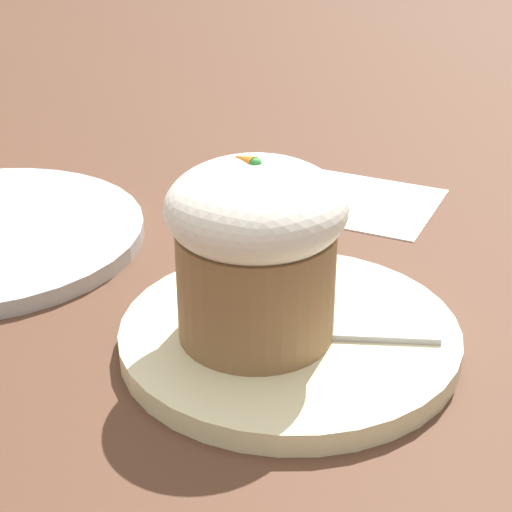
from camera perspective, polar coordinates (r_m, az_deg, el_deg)
ground_plane at (r=0.53m, az=2.22°, el=-6.02°), size 4.00×4.00×0.00m
dessert_plate at (r=0.53m, az=2.24°, el=-5.37°), size 0.21×0.21×0.01m
carrot_cake at (r=0.49m, az=-0.00°, el=0.64°), size 0.10×0.10×0.11m
spoon at (r=0.52m, az=1.91°, el=-4.96°), size 0.11×0.11×0.01m
paper_napkin at (r=0.74m, az=6.69°, el=3.68°), size 0.17×0.16×0.00m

